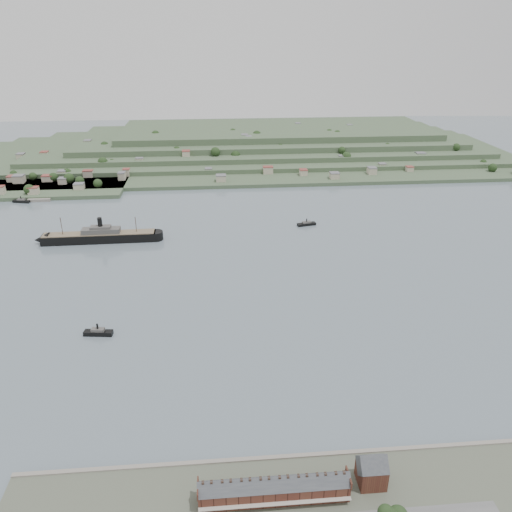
{
  "coord_description": "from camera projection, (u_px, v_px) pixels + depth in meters",
  "views": [
    {
      "loc": [
        -27.84,
        -296.76,
        159.65
      ],
      "look_at": [
        0.65,
        30.0,
        9.77
      ],
      "focal_mm": 35.0,
      "sensor_mm": 36.0,
      "label": 1
    }
  ],
  "objects": [
    {
      "name": "ground",
      "position": [
        259.0,
        287.0,
        337.44
      ],
      "size": [
        1400.0,
        1400.0,
        0.0
      ],
      "primitive_type": "plane",
      "color": "slate",
      "rests_on": "ground"
    },
    {
      "name": "terrace_row",
      "position": [
        274.0,
        489.0,
        181.57
      ],
      "size": [
        55.6,
        9.8,
        11.07
      ],
      "color": "#4B241A",
      "rests_on": "ground"
    },
    {
      "name": "gabled_building",
      "position": [
        372.0,
        470.0,
        187.61
      ],
      "size": [
        10.4,
        10.18,
        14.09
      ],
      "color": "#4B241A",
      "rests_on": "ground"
    },
    {
      "name": "far_peninsula",
      "position": [
        253.0,
        146.0,
        690.9
      ],
      "size": [
        760.0,
        309.0,
        30.0
      ],
      "color": "#3D5236",
      "rests_on": "ground"
    },
    {
      "name": "steamship",
      "position": [
        96.0,
        237.0,
        407.95
      ],
      "size": [
        103.51,
        13.71,
        24.84
      ],
      "color": "black",
      "rests_on": "ground"
    },
    {
      "name": "tugboat",
      "position": [
        98.0,
        332.0,
        284.52
      ],
      "size": [
        16.69,
        6.27,
        7.33
      ],
      "color": "black",
      "rests_on": "ground"
    },
    {
      "name": "ferry_west",
      "position": [
        21.0,
        201.0,
        501.71
      ],
      "size": [
        17.97,
        8.74,
        6.5
      ],
      "color": "black",
      "rests_on": "ground"
    },
    {
      "name": "ferry_east",
      "position": [
        307.0,
        224.0,
        443.36
      ],
      "size": [
        17.4,
        8.18,
        6.3
      ],
      "color": "black",
      "rests_on": "ground"
    }
  ]
}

